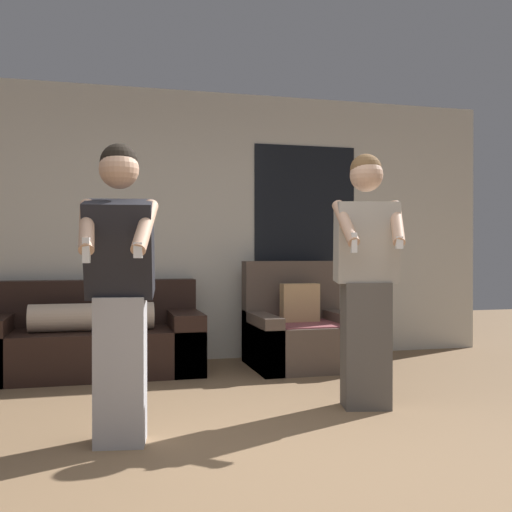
# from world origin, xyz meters

# --- Properties ---
(ground_plane) EXTENTS (14.00, 14.00, 0.00)m
(ground_plane) POSITION_xyz_m (0.00, 0.00, 0.00)
(ground_plane) COLOR #846647
(wall_back) EXTENTS (6.52, 0.07, 2.70)m
(wall_back) POSITION_xyz_m (0.02, 3.25, 1.35)
(wall_back) COLOR beige
(wall_back) RESTS_ON ground_plane
(couch) EXTENTS (1.91, 0.86, 0.82)m
(couch) POSITION_xyz_m (-0.91, 2.78, 0.30)
(couch) COLOR black
(couch) RESTS_ON ground_plane
(armchair) EXTENTS (0.96, 0.89, 0.99)m
(armchair) POSITION_xyz_m (1.00, 2.66, 0.32)
(armchair) COLOR brown
(armchair) RESTS_ON ground_plane
(person_left) EXTENTS (0.43, 0.55, 1.69)m
(person_left) POSITION_xyz_m (-0.73, 0.69, 0.87)
(person_left) COLOR #B2B2B7
(person_left) RESTS_ON ground_plane
(person_right) EXTENTS (0.49, 0.53, 1.77)m
(person_right) POSITION_xyz_m (0.95, 1.09, 0.91)
(person_right) COLOR #56514C
(person_right) RESTS_ON ground_plane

